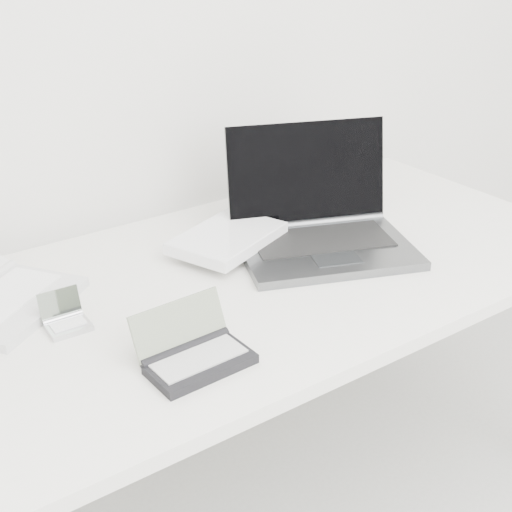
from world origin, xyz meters
TOP-DOWN VIEW (x-y plane):
  - desk at (0.00, 1.55)m, footprint 1.60×0.80m
  - laptop_large at (0.15, 1.60)m, footprint 0.58×0.47m
  - pda_silver at (-0.44, 1.57)m, footprint 0.08×0.08m
  - palmtop_charcoal at (-0.30, 1.32)m, footprint 0.19×0.14m

SIDE VIEW (x-z plane):
  - desk at x=0.00m, z-range 0.32..1.05m
  - pda_silver at x=-0.44m, z-range 0.71..0.78m
  - palmtop_charcoal at x=-0.30m, z-range 0.70..0.80m
  - laptop_large at x=0.15m, z-range 0.64..0.91m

